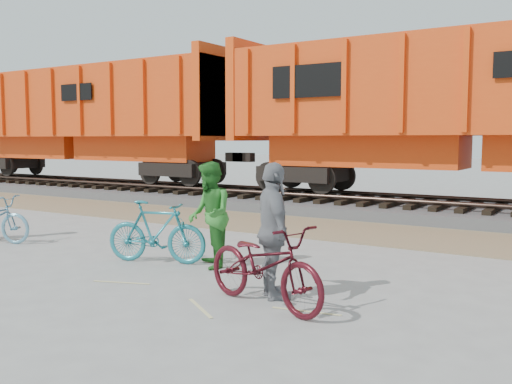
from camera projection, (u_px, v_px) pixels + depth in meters
ground at (207, 280)px, 8.67m from camera, size 120.00×120.00×0.00m
gravel_strip at (350, 231)px, 13.30m from camera, size 120.00×3.00×0.02m
ballast_bed at (398, 209)px, 16.23m from camera, size 120.00×4.00×0.30m
track at (398, 198)px, 16.20m from camera, size 120.00×2.60×0.24m
hopper_car_left at (85, 117)px, 22.83m from camera, size 14.00×3.13×4.65m
hopper_car_center at (478, 106)px, 14.87m from camera, size 14.00×3.13×4.65m
bicycle_teal at (156, 232)px, 9.86m from camera, size 1.87×1.04×1.08m
bicycle_maroon at (264, 265)px, 7.26m from camera, size 2.19×1.28×1.09m
person_man at (210, 215)px, 9.46m from camera, size 1.09×1.09×1.78m
person_woman at (274, 231)px, 7.62m from camera, size 1.07×1.09×1.84m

